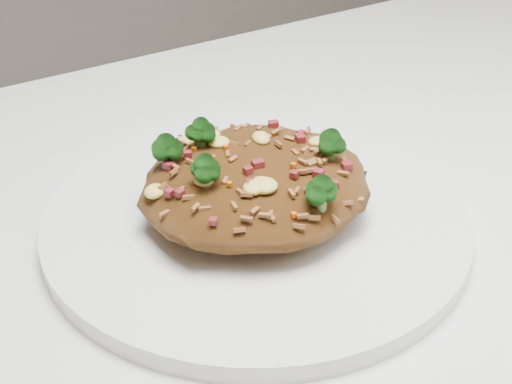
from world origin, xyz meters
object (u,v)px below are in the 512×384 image
at_px(dining_table, 335,351).
at_px(fork, 275,159).
at_px(plate, 256,218).
at_px(fried_rice, 256,175).

relative_size(dining_table, fork, 8.69).
height_order(dining_table, fork, fork).
distance_m(dining_table, plate, 0.12).
bearing_deg(plate, fork, 44.72).
xyz_separation_m(dining_table, fried_rice, (-0.03, 0.06, 0.13)).
bearing_deg(fork, dining_table, -47.07).
relative_size(plate, fried_rice, 1.85).
bearing_deg(fork, plate, -82.63).
bearing_deg(dining_table, fried_rice, 117.41).
bearing_deg(dining_table, fork, 80.27).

